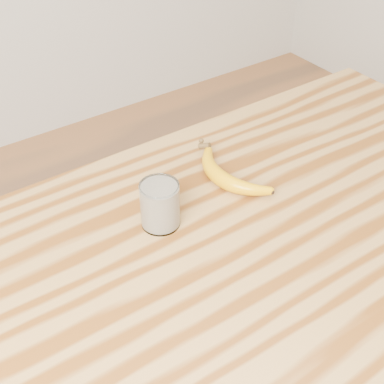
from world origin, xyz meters
TOP-DOWN VIEW (x-y plane):
  - table at (0.00, 0.00)m, footprint 1.20×0.80m
  - smoothie_glass at (-0.22, 0.14)m, footprint 0.08×0.08m
  - banana at (-0.05, 0.17)m, footprint 0.13×0.29m

SIDE VIEW (x-z plane):
  - table at x=0.00m, z-range 0.32..1.22m
  - banana at x=-0.05m, z-range 0.90..0.93m
  - smoothie_glass at x=-0.22m, z-range 0.90..0.99m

